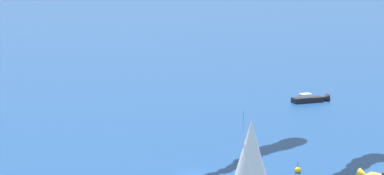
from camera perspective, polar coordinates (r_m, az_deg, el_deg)
ground_plane at (r=125.81m, az=0.13°, el=-6.70°), size 2000.00×2000.00×0.00m
sailboat_far_port at (r=115.40m, az=4.51°, el=-5.24°), size 9.73×8.45×13.06m
motorboat_inshore at (r=187.57m, az=9.20°, el=-0.86°), size 9.75×2.52×2.83m
marker_buoy at (r=128.16m, az=8.12°, el=-6.30°), size 1.10×1.10×2.10m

